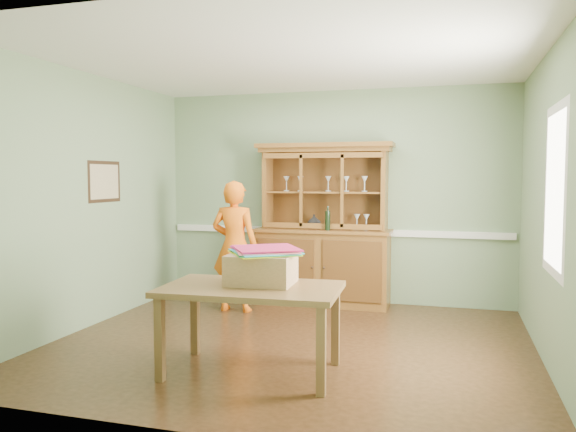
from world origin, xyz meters
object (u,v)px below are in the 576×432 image
(china_hutch, at_px, (323,248))
(person, at_px, (235,246))
(cardboard_box, at_px, (261,269))
(dining_table, at_px, (251,296))

(china_hutch, height_order, person, china_hutch)
(china_hutch, distance_m, cardboard_box, 2.52)
(cardboard_box, height_order, person, person)
(china_hutch, relative_size, person, 1.30)
(dining_table, distance_m, cardboard_box, 0.24)
(china_hutch, distance_m, person, 1.15)
(dining_table, bearing_deg, cardboard_box, 63.97)
(china_hutch, height_order, dining_table, china_hutch)
(china_hutch, xyz_separation_m, cardboard_box, (0.04, -2.52, 0.13))
(dining_table, distance_m, person, 2.17)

